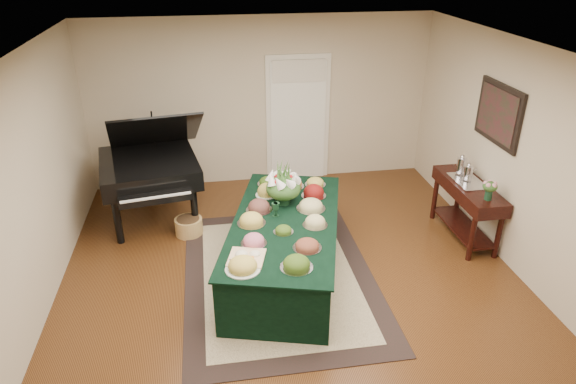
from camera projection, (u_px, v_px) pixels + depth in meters
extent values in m
plane|color=black|center=(292.00, 281.00, 6.19)|extent=(6.00, 6.00, 0.00)
cube|color=black|center=(279.00, 276.00, 6.28)|extent=(2.27, 3.18, 0.01)
cube|color=beige|center=(279.00, 275.00, 6.27)|extent=(1.82, 2.72, 0.01)
cube|color=silver|center=(298.00, 119.00, 8.45)|extent=(1.05, 0.04, 2.10)
cube|color=white|center=(298.00, 122.00, 8.46)|extent=(0.90, 0.06, 2.00)
cube|color=black|center=(285.00, 247.00, 6.21)|extent=(1.78, 2.74, 0.71)
cube|color=black|center=(285.00, 221.00, 6.05)|extent=(1.86, 2.82, 0.02)
cylinder|color=silver|center=(315.00, 185.00, 6.92)|extent=(0.28, 0.28, 0.01)
ellipsoid|color=#DCBE4F|center=(315.00, 182.00, 6.90)|extent=(0.23, 0.23, 0.07)
cylinder|color=silver|center=(297.00, 267.00, 5.17)|extent=(0.34, 0.34, 0.01)
ellipsoid|color=#3D5E18|center=(297.00, 263.00, 5.15)|extent=(0.28, 0.28, 0.09)
cylinder|color=silver|center=(307.00, 248.00, 5.50)|extent=(0.31, 0.31, 0.01)
ellipsoid|color=brown|center=(307.00, 245.00, 5.48)|extent=(0.26, 0.26, 0.07)
cylinder|color=silver|center=(283.00, 232.00, 5.80)|extent=(0.23, 0.23, 0.01)
ellipsoid|color=#3D5E18|center=(283.00, 229.00, 5.78)|extent=(0.19, 0.19, 0.05)
cylinder|color=silver|center=(266.00, 195.00, 6.64)|extent=(0.28, 0.28, 0.01)
ellipsoid|color=#DCBE4F|center=(266.00, 191.00, 6.61)|extent=(0.23, 0.23, 0.12)
cylinder|color=silver|center=(315.00, 225.00, 5.94)|extent=(0.29, 0.29, 0.01)
ellipsoid|color=beige|center=(315.00, 221.00, 5.92)|extent=(0.24, 0.24, 0.09)
cylinder|color=silver|center=(268.00, 184.00, 6.94)|extent=(0.28, 0.28, 0.01)
ellipsoid|color=#3D5E18|center=(268.00, 181.00, 6.92)|extent=(0.23, 0.23, 0.07)
cylinder|color=silver|center=(243.00, 269.00, 5.15)|extent=(0.36, 0.36, 0.01)
ellipsoid|color=#DCBE4F|center=(243.00, 265.00, 5.12)|extent=(0.30, 0.30, 0.09)
cylinder|color=silver|center=(259.00, 210.00, 6.27)|extent=(0.32, 0.32, 0.01)
ellipsoid|color=brown|center=(259.00, 206.00, 6.25)|extent=(0.27, 0.27, 0.10)
cylinder|color=silver|center=(251.00, 223.00, 5.98)|extent=(0.34, 0.34, 0.01)
ellipsoid|color=#DCBE4F|center=(251.00, 219.00, 5.96)|extent=(0.28, 0.28, 0.09)
cylinder|color=silver|center=(311.00, 209.00, 6.30)|extent=(0.36, 0.36, 0.01)
ellipsoid|color=beige|center=(311.00, 205.00, 6.28)|extent=(0.29, 0.29, 0.09)
cylinder|color=silver|center=(254.00, 243.00, 5.58)|extent=(0.29, 0.29, 0.01)
ellipsoid|color=#DE6F8A|center=(254.00, 240.00, 5.56)|extent=(0.23, 0.23, 0.08)
cylinder|color=silver|center=(292.00, 186.00, 6.87)|extent=(0.32, 0.32, 0.01)
ellipsoid|color=#AC6D32|center=(292.00, 183.00, 6.85)|extent=(0.26, 0.26, 0.08)
cylinder|color=silver|center=(314.00, 196.00, 6.62)|extent=(0.32, 0.32, 0.01)
ellipsoid|color=maroon|center=(314.00, 191.00, 6.59)|extent=(0.26, 0.26, 0.11)
cube|color=tan|center=(247.00, 258.00, 5.32)|extent=(0.45, 0.45, 0.02)
ellipsoid|color=beige|center=(241.00, 251.00, 5.34)|extent=(0.14, 0.14, 0.08)
ellipsoid|color=beige|center=(255.00, 252.00, 5.35)|extent=(0.12, 0.12, 0.07)
cube|color=orange|center=(250.00, 259.00, 5.23)|extent=(0.10, 0.08, 0.05)
cylinder|color=#15351F|center=(283.00, 197.00, 6.41)|extent=(0.17, 0.17, 0.17)
ellipsoid|color=#315A24|center=(283.00, 188.00, 6.36)|extent=(0.43, 0.43, 0.28)
cylinder|color=black|center=(118.00, 221.00, 6.84)|extent=(0.10, 0.10, 0.65)
cylinder|color=black|center=(195.00, 209.00, 7.14)|extent=(0.10, 0.10, 0.65)
cylinder|color=black|center=(149.00, 181.00, 7.98)|extent=(0.10, 0.10, 0.65)
cube|color=black|center=(149.00, 168.00, 7.26)|extent=(1.52, 1.60, 0.28)
cube|color=black|center=(156.00, 198.00, 6.62)|extent=(0.96, 0.37, 0.10)
cube|color=black|center=(155.00, 131.00, 7.21)|extent=(1.41, 1.21, 0.72)
cylinder|color=#A97F44|center=(189.00, 226.00, 7.13)|extent=(0.38, 0.38, 0.24)
cylinder|color=black|center=(472.00, 239.00, 6.46)|extent=(0.07, 0.07, 0.62)
cylinder|color=black|center=(498.00, 237.00, 6.52)|extent=(0.07, 0.07, 0.62)
cylinder|color=black|center=(435.00, 199.00, 7.46)|extent=(0.07, 0.07, 0.62)
cylinder|color=black|center=(458.00, 197.00, 7.51)|extent=(0.07, 0.07, 0.62)
cube|color=black|center=(469.00, 190.00, 6.81)|extent=(0.45, 1.33, 0.18)
cube|color=black|center=(463.00, 227.00, 7.06)|extent=(0.38, 1.17, 0.03)
cube|color=silver|center=(468.00, 181.00, 6.83)|extent=(0.34, 0.58, 0.02)
cylinder|color=#15351F|center=(488.00, 195.00, 6.34)|extent=(0.09, 0.09, 0.13)
ellipsoid|color=pink|center=(490.00, 186.00, 6.28)|extent=(0.20, 0.20, 0.13)
cube|color=black|center=(499.00, 114.00, 6.38)|extent=(0.04, 0.95, 0.75)
cube|color=#4E1522|center=(497.00, 114.00, 6.38)|extent=(0.01, 0.82, 0.62)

